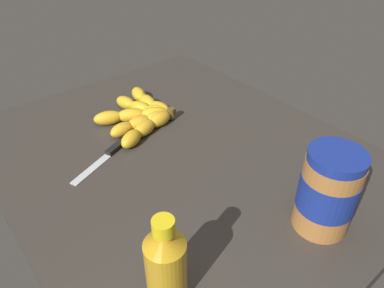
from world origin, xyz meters
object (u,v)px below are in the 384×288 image
at_px(banana_bunch, 141,115).
at_px(butter_knife, 106,156).
at_px(honey_bottle, 166,263).
at_px(peanut_butter_jar, 328,191).

relative_size(banana_bunch, butter_knife, 1.39).
height_order(banana_bunch, honey_bottle, honey_bottle).
distance_m(honey_bottle, butter_knife, 0.38).
bearing_deg(peanut_butter_jar, banana_bunch, 6.08).
height_order(honey_bottle, butter_knife, honey_bottle).
distance_m(peanut_butter_jar, butter_knife, 0.48).
relative_size(banana_bunch, honey_bottle, 1.53).
xyz_separation_m(peanut_butter_jar, butter_knife, (0.43, 0.21, -0.08)).
height_order(peanut_butter_jar, butter_knife, peanut_butter_jar).
xyz_separation_m(peanut_butter_jar, honey_bottle, (0.07, 0.30, -0.01)).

